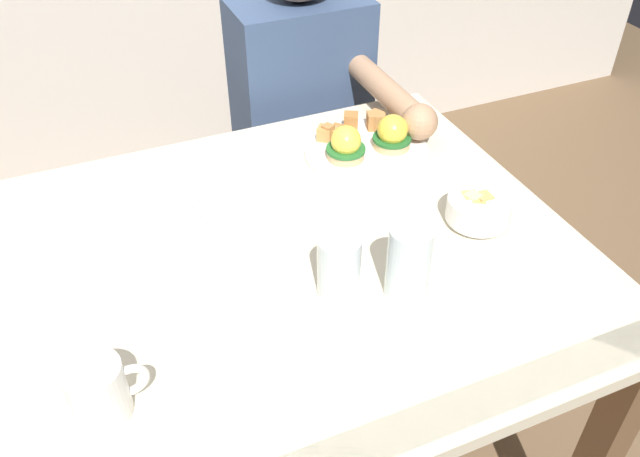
{
  "coord_description": "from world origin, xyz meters",
  "views": [
    {
      "loc": [
        -0.21,
        -0.83,
        1.51
      ],
      "look_at": [
        0.14,
        0.0,
        0.78
      ],
      "focal_mm": 36.59,
      "sensor_mm": 36.0,
      "label": 1
    }
  ],
  "objects_px": {
    "water_glass_extra": "(339,270)",
    "diner_person": "(306,116)",
    "dining_table": "(250,308)",
    "water_glass_near": "(408,264)",
    "eggs_benedict_plate": "(367,144)",
    "fork": "(183,194)",
    "coffee_mug": "(99,390)",
    "fruit_bowl": "(478,210)"
  },
  "relations": [
    {
      "from": "fruit_bowl",
      "to": "water_glass_near",
      "type": "distance_m",
      "value": 0.24
    },
    {
      "from": "water_glass_near",
      "to": "water_glass_extra",
      "type": "distance_m",
      "value": 0.11
    },
    {
      "from": "dining_table",
      "to": "water_glass_near",
      "type": "relative_size",
      "value": 8.85
    },
    {
      "from": "dining_table",
      "to": "diner_person",
      "type": "bearing_deg",
      "value": 59.16
    },
    {
      "from": "diner_person",
      "to": "water_glass_extra",
      "type": "bearing_deg",
      "value": -108.07
    },
    {
      "from": "water_glass_near",
      "to": "fork",
      "type": "bearing_deg",
      "value": 123.34
    },
    {
      "from": "fruit_bowl",
      "to": "diner_person",
      "type": "bearing_deg",
      "value": 97.09
    },
    {
      "from": "fruit_bowl",
      "to": "coffee_mug",
      "type": "distance_m",
      "value": 0.73
    },
    {
      "from": "coffee_mug",
      "to": "water_glass_near",
      "type": "relative_size",
      "value": 0.82
    },
    {
      "from": "coffee_mug",
      "to": "water_glass_extra",
      "type": "xyz_separation_m",
      "value": [
        0.4,
        0.09,
        -0.0
      ]
    },
    {
      "from": "fork",
      "to": "eggs_benedict_plate",
      "type": "bearing_deg",
      "value": -1.31
    },
    {
      "from": "fruit_bowl",
      "to": "water_glass_near",
      "type": "height_order",
      "value": "water_glass_near"
    },
    {
      "from": "dining_table",
      "to": "coffee_mug",
      "type": "bearing_deg",
      "value": -142.22
    },
    {
      "from": "eggs_benedict_plate",
      "to": "water_glass_near",
      "type": "xyz_separation_m",
      "value": [
        -0.13,
        -0.41,
        0.04
      ]
    },
    {
      "from": "water_glass_extra",
      "to": "dining_table",
      "type": "bearing_deg",
      "value": 135.53
    },
    {
      "from": "diner_person",
      "to": "coffee_mug",
      "type": "bearing_deg",
      "value": -127.86
    },
    {
      "from": "coffee_mug",
      "to": "water_glass_extra",
      "type": "bearing_deg",
      "value": 12.83
    },
    {
      "from": "fork",
      "to": "diner_person",
      "type": "bearing_deg",
      "value": 40.51
    },
    {
      "from": "fruit_bowl",
      "to": "water_glass_extra",
      "type": "height_order",
      "value": "water_glass_extra"
    },
    {
      "from": "dining_table",
      "to": "fork",
      "type": "height_order",
      "value": "fork"
    },
    {
      "from": "eggs_benedict_plate",
      "to": "fruit_bowl",
      "type": "xyz_separation_m",
      "value": [
        0.09,
        -0.3,
        0.01
      ]
    },
    {
      "from": "eggs_benedict_plate",
      "to": "coffee_mug",
      "type": "bearing_deg",
      "value": -144.11
    },
    {
      "from": "dining_table",
      "to": "coffee_mug",
      "type": "xyz_separation_m",
      "value": [
        -0.27,
        -0.21,
        0.16
      ]
    },
    {
      "from": "dining_table",
      "to": "water_glass_extra",
      "type": "height_order",
      "value": "water_glass_extra"
    },
    {
      "from": "eggs_benedict_plate",
      "to": "fork",
      "type": "distance_m",
      "value": 0.41
    },
    {
      "from": "eggs_benedict_plate",
      "to": "water_glass_extra",
      "type": "distance_m",
      "value": 0.43
    },
    {
      "from": "fork",
      "to": "diner_person",
      "type": "xyz_separation_m",
      "value": [
        0.41,
        0.35,
        -0.09
      ]
    },
    {
      "from": "eggs_benedict_plate",
      "to": "fork",
      "type": "relative_size",
      "value": 1.74
    },
    {
      "from": "fruit_bowl",
      "to": "water_glass_near",
      "type": "relative_size",
      "value": 0.89
    },
    {
      "from": "eggs_benedict_plate",
      "to": "diner_person",
      "type": "height_order",
      "value": "diner_person"
    },
    {
      "from": "water_glass_extra",
      "to": "water_glass_near",
      "type": "bearing_deg",
      "value": -23.84
    },
    {
      "from": "coffee_mug",
      "to": "water_glass_near",
      "type": "bearing_deg",
      "value": 5.15
    },
    {
      "from": "dining_table",
      "to": "fork",
      "type": "relative_size",
      "value": 7.73
    },
    {
      "from": "dining_table",
      "to": "water_glass_near",
      "type": "distance_m",
      "value": 0.33
    },
    {
      "from": "dining_table",
      "to": "diner_person",
      "type": "relative_size",
      "value": 1.05
    },
    {
      "from": "water_glass_extra",
      "to": "diner_person",
      "type": "height_order",
      "value": "diner_person"
    },
    {
      "from": "dining_table",
      "to": "water_glass_near",
      "type": "bearing_deg",
      "value": -36.38
    },
    {
      "from": "coffee_mug",
      "to": "water_glass_near",
      "type": "xyz_separation_m",
      "value": [
        0.5,
        0.04,
        0.01
      ]
    },
    {
      "from": "coffee_mug",
      "to": "diner_person",
      "type": "height_order",
      "value": "diner_person"
    },
    {
      "from": "eggs_benedict_plate",
      "to": "coffee_mug",
      "type": "height_order",
      "value": "coffee_mug"
    },
    {
      "from": "coffee_mug",
      "to": "dining_table",
      "type": "bearing_deg",
      "value": 37.78
    },
    {
      "from": "water_glass_extra",
      "to": "diner_person",
      "type": "distance_m",
      "value": 0.77
    }
  ]
}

